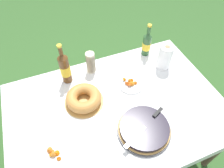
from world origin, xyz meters
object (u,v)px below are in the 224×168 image
Objects in this scene: bundt_cake at (84,98)px; cider_bottle_amber at (65,68)px; snack_plate_near at (131,83)px; snack_plate_left at (53,155)px; berry_tart at (144,129)px; cider_bottle_green at (147,44)px; serving_knife at (148,123)px; paper_towel_roll at (165,57)px; cup_stack at (91,62)px.

bundt_cake is 0.27m from cider_bottle_amber.
snack_plate_near reaches higher than snack_plate_left.
cider_bottle_amber is 0.52m from snack_plate_near.
cider_bottle_green reaches higher than berry_tart.
serving_knife is 0.61m from paper_towel_roll.
cider_bottle_green reaches higher than snack_plate_near.
cider_bottle_amber is 0.79m from paper_towel_roll.
cup_stack reaches higher than snack_plate_left.
paper_towel_roll is (0.40, 0.46, 0.04)m from serving_knife.
bundt_cake is 1.34× the size of paper_towel_roll.
paper_towel_roll is (0.57, -0.17, 0.01)m from cup_stack.
snack_plate_left is at bearing -153.74° from snack_plate_near.
bundt_cake is at bearing -76.46° from cider_bottle_amber.
serving_knife is at bearing -74.53° from cup_stack.
paper_towel_roll is at bearing 22.42° from snack_plate_left.
snack_plate_near is 0.36m from paper_towel_roll.
cider_bottle_green is at bearing 107.35° from paper_towel_roll.
serving_knife is 1.65× the size of paper_towel_roll.
cider_bottle_green is (0.34, 0.66, 0.05)m from serving_knife.
cider_bottle_amber reaches higher than cider_bottle_green.
paper_towel_roll is at bearing -16.78° from cup_stack.
bundt_cake is 1.21× the size of snack_plate_left.
cider_bottle_green is 1.13m from snack_plate_left.
cider_bottle_green is at bearing 4.21° from cider_bottle_amber.
snack_plate_near is at bearing -134.20° from cider_bottle_green.
paper_towel_roll is (0.78, -0.14, -0.03)m from cider_bottle_amber.
paper_towel_roll reaches higher than serving_knife.
bundt_cake is 0.73m from paper_towel_roll.
bundt_cake reaches higher than berry_tart.
snack_plate_left is at bearing -112.09° from cider_bottle_amber.
serving_knife is at bearing -57.67° from cider_bottle_amber.
cup_stack is 0.63× the size of cider_bottle_green.
cider_bottle_amber is (-0.72, -0.05, 0.03)m from cider_bottle_green.
paper_towel_roll is at bearing 48.14° from berry_tart.
snack_plate_near is at bearing 3.49° from bundt_cake.
cider_bottle_amber reaches higher than paper_towel_roll.
cup_stack is (-0.18, 0.63, 0.03)m from serving_knife.
cup_stack is (-0.15, 0.65, 0.07)m from berry_tart.
cup_stack is at bearing 163.22° from paper_towel_roll.
berry_tart is at bearing -103.07° from snack_plate_near.
serving_knife reaches higher than berry_tart.
bundt_cake reaches higher than snack_plate_left.
paper_towel_roll reaches higher than bundt_cake.
paper_towel_roll is (0.06, -0.20, -0.01)m from cider_bottle_green.
bundt_cake is at bearing -176.51° from snack_plate_near.
snack_plate_left is (-0.95, -0.61, -0.10)m from cider_bottle_green.
snack_plate_left is at bearing -126.44° from cup_stack.
cup_stack reaches higher than berry_tart.
cup_stack reaches higher than snack_plate_near.
cup_stack is 0.21m from cider_bottle_amber.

